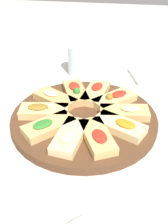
# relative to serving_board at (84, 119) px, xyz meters

# --- Properties ---
(ground_plane) EXTENTS (3.00, 3.00, 0.00)m
(ground_plane) POSITION_rel_serving_board_xyz_m (0.00, 0.00, -0.01)
(ground_plane) COLOR beige
(serving_board) EXTENTS (0.39, 0.39, 0.02)m
(serving_board) POSITION_rel_serving_board_xyz_m (0.00, 0.00, 0.00)
(serving_board) COLOR #51331E
(serving_board) RESTS_ON ground_plane
(focaccia_slice_0) EXTENTS (0.07, 0.13, 0.03)m
(focaccia_slice_0) POSITION_rel_serving_board_xyz_m (0.01, 0.11, 0.02)
(focaccia_slice_0) COLOR #E5C689
(focaccia_slice_0) RESTS_ON serving_board
(focaccia_slice_1) EXTENTS (0.11, 0.14, 0.03)m
(focaccia_slice_1) POSITION_rel_serving_board_xyz_m (-0.05, 0.10, 0.02)
(focaccia_slice_1) COLOR tan
(focaccia_slice_1) RESTS_ON serving_board
(focaccia_slice_2) EXTENTS (0.14, 0.11, 0.03)m
(focaccia_slice_2) POSITION_rel_serving_board_xyz_m (-0.10, 0.05, 0.02)
(focaccia_slice_2) COLOR #E5C689
(focaccia_slice_2) RESTS_ON serving_board
(focaccia_slice_3) EXTENTS (0.13, 0.07, 0.03)m
(focaccia_slice_3) POSITION_rel_serving_board_xyz_m (-0.11, -0.02, 0.02)
(focaccia_slice_3) COLOR tan
(focaccia_slice_3) RESTS_ON serving_board
(focaccia_slice_4) EXTENTS (0.13, 0.13, 0.04)m
(focaccia_slice_4) POSITION_rel_serving_board_xyz_m (-0.07, -0.08, 0.02)
(focaccia_slice_4) COLOR #DBB775
(focaccia_slice_4) RESTS_ON serving_board
(focaccia_slice_5) EXTENTS (0.08, 0.13, 0.03)m
(focaccia_slice_5) POSITION_rel_serving_board_xyz_m (-0.02, -0.11, 0.02)
(focaccia_slice_5) COLOR #DBB775
(focaccia_slice_5) RESTS_ON serving_board
(focaccia_slice_6) EXTENTS (0.10, 0.14, 0.04)m
(focaccia_slice_6) POSITION_rel_serving_board_xyz_m (0.04, -0.10, 0.02)
(focaccia_slice_6) COLOR tan
(focaccia_slice_6) RESTS_ON serving_board
(focaccia_slice_7) EXTENTS (0.14, 0.11, 0.03)m
(focaccia_slice_7) POSITION_rel_serving_board_xyz_m (0.09, -0.05, 0.02)
(focaccia_slice_7) COLOR tan
(focaccia_slice_7) RESTS_ON serving_board
(focaccia_slice_8) EXTENTS (0.13, 0.07, 0.04)m
(focaccia_slice_8) POSITION_rel_serving_board_xyz_m (0.10, 0.01, 0.02)
(focaccia_slice_8) COLOR #DBB775
(focaccia_slice_8) RESTS_ON serving_board
(focaccia_slice_9) EXTENTS (0.13, 0.13, 0.03)m
(focaccia_slice_9) POSITION_rel_serving_board_xyz_m (0.07, 0.08, 0.02)
(focaccia_slice_9) COLOR tan
(focaccia_slice_9) RESTS_ON serving_board
(water_glass) EXTENTS (0.07, 0.07, 0.10)m
(water_glass) POSITION_rel_serving_board_xyz_m (0.07, -0.29, 0.04)
(water_glass) COLOR silver
(water_glass) RESTS_ON ground_plane
(napkin_stack) EXTENTS (0.18, 0.17, 0.01)m
(napkin_stack) POSITION_rel_serving_board_xyz_m (-0.20, -0.31, -0.00)
(napkin_stack) COLOR white
(napkin_stack) RESTS_ON ground_plane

